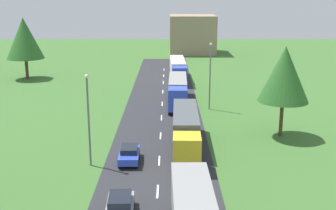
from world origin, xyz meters
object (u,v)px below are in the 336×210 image
(car_third, at_px, (128,154))
(tree_pine, at_px, (283,74))
(lamppost_second, at_px, (87,116))
(distant_building, at_px, (191,34))
(truck_fourth, at_px, (177,68))
(car_second, at_px, (119,206))
(truck_third, at_px, (177,89))
(tree_oak, at_px, (23,38))
(lamppost_third, at_px, (209,73))
(truck_second, at_px, (185,129))

(car_third, distance_m, tree_pine, 18.70)
(lamppost_second, bearing_deg, distant_building, 80.07)
(truck_fourth, bearing_deg, car_third, -97.83)
(car_second, xyz_separation_m, lamppost_second, (-3.69, 9.32, 3.87))
(truck_third, bearing_deg, tree_oak, 145.70)
(tree_oak, bearing_deg, truck_third, -34.30)
(car_second, distance_m, distant_building, 86.28)
(lamppost_second, xyz_separation_m, lamppost_third, (12.62, 19.51, 0.27))
(lamppost_third, bearing_deg, truck_fourth, 100.61)
(truck_second, height_order, car_third, truck_second)
(lamppost_second, xyz_separation_m, tree_pine, (19.40, 8.39, 2.18))
(truck_fourth, bearing_deg, tree_oak, 177.19)
(lamppost_second, height_order, tree_pine, tree_pine)
(car_third, xyz_separation_m, tree_pine, (15.94, 7.69, 6.05))
(lamppost_second, bearing_deg, truck_fourth, 77.46)
(car_second, height_order, car_third, car_second)
(distant_building, bearing_deg, car_third, -97.46)
(lamppost_third, distance_m, tree_pine, 13.17)
(truck_fourth, height_order, car_third, truck_fourth)
(lamppost_third, xyz_separation_m, distant_building, (0.74, 56.81, -0.11))
(truck_second, height_order, car_second, truck_second)
(truck_fourth, relative_size, lamppost_third, 1.55)
(truck_second, relative_size, tree_pine, 1.34)
(car_third, distance_m, distant_building, 76.37)
(car_third, relative_size, distant_building, 0.31)
(car_second, height_order, lamppost_second, lamppost_second)
(truck_fourth, relative_size, tree_oak, 1.26)
(lamppost_third, distance_m, tree_oak, 38.17)
(truck_fourth, bearing_deg, truck_third, -91.37)
(car_second, height_order, tree_oak, tree_oak)
(truck_third, xyz_separation_m, car_third, (-4.96, -21.81, -1.25))
(lamppost_third, bearing_deg, truck_third, 144.35)
(truck_third, relative_size, car_third, 3.37)
(lamppost_second, bearing_deg, tree_pine, 23.38)
(truck_fourth, xyz_separation_m, car_third, (-5.37, -39.02, -1.29))
(tree_oak, bearing_deg, truck_fourth, -2.81)
(truck_fourth, bearing_deg, car_second, -95.98)
(truck_second, distance_m, car_second, 14.61)
(lamppost_third, bearing_deg, tree_oak, 145.52)
(truck_third, xyz_separation_m, car_second, (-4.73, -31.84, -1.25))
(car_second, bearing_deg, lamppost_third, 72.80)
(truck_second, distance_m, distant_building, 72.21)
(lamppost_second, relative_size, lamppost_third, 0.94)
(lamppost_third, relative_size, tree_oak, 0.81)
(car_third, bearing_deg, lamppost_second, -168.51)
(truck_second, xyz_separation_m, tree_pine, (10.59, 4.09, 4.76))
(truck_fourth, bearing_deg, lamppost_third, -79.39)
(tree_oak, height_order, distant_building, tree_oak)
(truck_second, bearing_deg, truck_third, 91.24)
(distant_building, bearing_deg, lamppost_second, -99.93)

